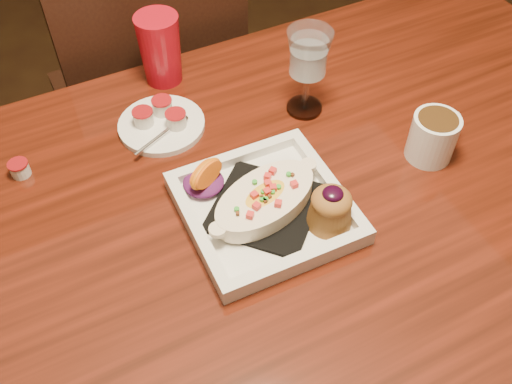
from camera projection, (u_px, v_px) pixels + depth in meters
name	position (u px, v px, depth m)	size (l,w,h in m)	color
table	(273.00, 251.00, 0.95)	(1.50, 0.90, 0.75)	maroon
chair_far	(154.00, 100.00, 1.42)	(0.42, 0.42, 0.93)	black
plate	(273.00, 204.00, 0.86)	(0.25, 0.25, 0.08)	white
coffee_mug	(434.00, 135.00, 0.93)	(0.11, 0.08, 0.08)	white
goblet	(308.00, 58.00, 0.95)	(0.08, 0.08, 0.16)	silver
saucer	(161.00, 123.00, 0.99)	(0.15, 0.15, 0.10)	white
creamer_loose	(20.00, 169.00, 0.92)	(0.03, 0.03, 0.03)	silver
red_tumbler	(160.00, 49.00, 1.04)	(0.08, 0.08, 0.13)	red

